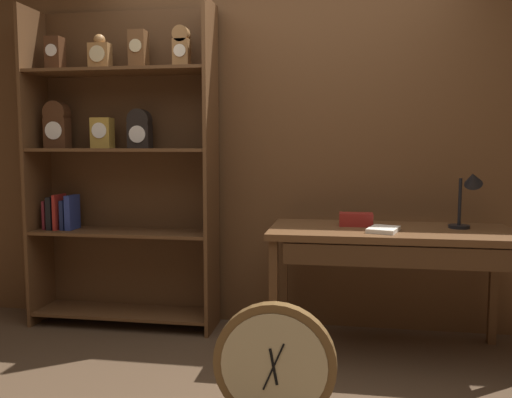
# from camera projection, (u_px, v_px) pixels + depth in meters

# --- Properties ---
(back_wood_panel) EXTENTS (4.80, 0.05, 2.60)m
(back_wood_panel) POSITION_uv_depth(u_px,v_px,m) (279.00, 145.00, 3.81)
(back_wood_panel) COLOR brown
(back_wood_panel) RESTS_ON ground
(bookshelf) EXTENTS (1.33, 0.36, 2.26)m
(bookshelf) POSITION_uv_depth(u_px,v_px,m) (119.00, 164.00, 3.81)
(bookshelf) COLOR brown
(bookshelf) RESTS_ON ground
(workbench) EXTENTS (1.47, 0.67, 0.79)m
(workbench) POSITION_uv_depth(u_px,v_px,m) (391.00, 243.00, 3.24)
(workbench) COLOR brown
(workbench) RESTS_ON ground
(desk_lamp) EXTENTS (0.20, 0.20, 0.38)m
(desk_lamp) POSITION_uv_depth(u_px,v_px,m) (469.00, 192.00, 3.21)
(desk_lamp) COLOR black
(desk_lamp) RESTS_ON workbench
(toolbox_small) EXTENTS (0.21, 0.12, 0.08)m
(toolbox_small) POSITION_uv_depth(u_px,v_px,m) (356.00, 219.00, 3.36)
(toolbox_small) COLOR maroon
(toolbox_small) RESTS_ON workbench
(open_repair_manual) EXTENTS (0.22, 0.26, 0.02)m
(open_repair_manual) POSITION_uv_depth(u_px,v_px,m) (383.00, 229.00, 3.14)
(open_repair_manual) COLOR silver
(open_repair_manual) RESTS_ON workbench
(round_clock_large) EXTENTS (0.56, 0.11, 0.60)m
(round_clock_large) POSITION_uv_depth(u_px,v_px,m) (275.00, 367.00, 2.40)
(round_clock_large) COLOR brown
(round_clock_large) RESTS_ON ground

